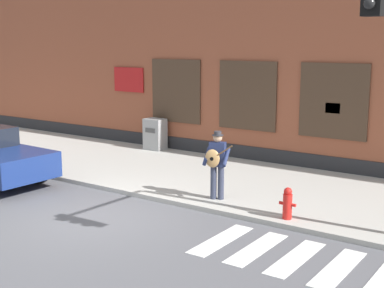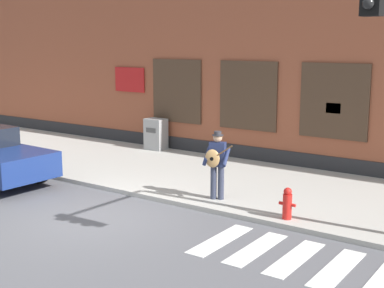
# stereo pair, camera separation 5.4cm
# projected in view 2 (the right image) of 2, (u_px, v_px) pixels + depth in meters

# --- Properties ---
(ground_plane) EXTENTS (160.00, 160.00, 0.00)m
(ground_plane) POSITION_uv_depth(u_px,v_px,m) (97.00, 218.00, 11.95)
(ground_plane) COLOR #56565B
(sidewalk) EXTENTS (28.00, 5.12, 0.11)m
(sidewalk) POSITION_uv_depth(u_px,v_px,m) (204.00, 177.00, 15.39)
(sidewalk) COLOR #ADAAA3
(sidewalk) RESTS_ON ground
(building_backdrop) EXTENTS (28.00, 4.06, 7.67)m
(building_backdrop) POSITION_uv_depth(u_px,v_px,m) (278.00, 43.00, 18.34)
(building_backdrop) COLOR brown
(building_backdrop) RESTS_ON ground
(crosswalk) EXTENTS (5.20, 1.90, 0.01)m
(crosswalk) POSITION_uv_depth(u_px,v_px,m) (338.00, 269.00, 9.26)
(crosswalk) COLOR silver
(crosswalk) RESTS_ON ground
(busker) EXTENTS (0.78, 0.66, 1.67)m
(busker) POSITION_uv_depth(u_px,v_px,m) (217.00, 161.00, 12.81)
(busker) COLOR #33384C
(busker) RESTS_ON sidewalk
(utility_box) EXTENTS (0.71, 0.55, 1.10)m
(utility_box) POSITION_uv_depth(u_px,v_px,m) (156.00, 134.00, 18.92)
(utility_box) COLOR #9E9E9E
(utility_box) RESTS_ON sidewalk
(fire_hydrant) EXTENTS (0.38, 0.20, 0.70)m
(fire_hydrant) POSITION_uv_depth(u_px,v_px,m) (287.00, 204.00, 11.48)
(fire_hydrant) COLOR red
(fire_hydrant) RESTS_ON sidewalk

